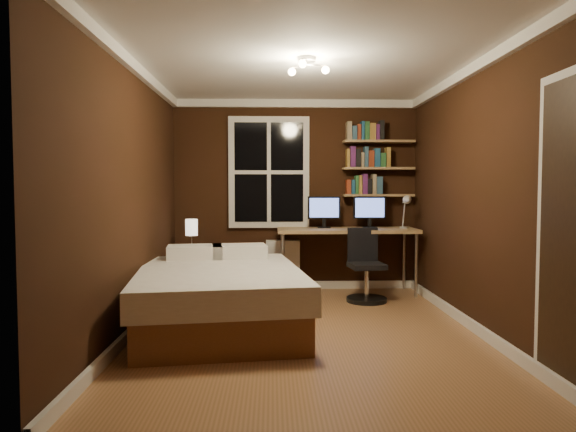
{
  "coord_description": "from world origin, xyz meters",
  "views": [
    {
      "loc": [
        -0.31,
        -4.71,
        1.33
      ],
      "look_at": [
        -0.15,
        0.45,
        1.06
      ],
      "focal_mm": 32.0,
      "sensor_mm": 36.0,
      "label": 1
    }
  ],
  "objects_px": {
    "nightstand": "(192,276)",
    "radiator": "(283,265)",
    "office_chair": "(366,275)",
    "desk": "(347,233)",
    "desk_lamp": "(405,211)",
    "monitor_right": "(370,212)",
    "bedside_lamp": "(192,237)",
    "monitor_left": "(324,212)",
    "bed": "(220,296)"
  },
  "relations": [
    {
      "from": "monitor_left",
      "to": "office_chair",
      "type": "height_order",
      "value": "monitor_left"
    },
    {
      "from": "radiator",
      "to": "desk_lamp",
      "type": "relative_size",
      "value": 1.5
    },
    {
      "from": "bed",
      "to": "monitor_right",
      "type": "xyz_separation_m",
      "value": [
        1.76,
        1.65,
        0.73
      ]
    },
    {
      "from": "bedside_lamp",
      "to": "desk",
      "type": "xyz_separation_m",
      "value": [
        1.93,
        0.16,
        0.03
      ]
    },
    {
      "from": "monitor_left",
      "to": "desk_lamp",
      "type": "bearing_deg",
      "value": -10.07
    },
    {
      "from": "radiator",
      "to": "desk_lamp",
      "type": "xyz_separation_m",
      "value": [
        1.53,
        -0.32,
        0.72
      ]
    },
    {
      "from": "bed",
      "to": "monitor_right",
      "type": "distance_m",
      "value": 2.52
    },
    {
      "from": "office_chair",
      "to": "radiator",
      "type": "bearing_deg",
      "value": 137.85
    },
    {
      "from": "nightstand",
      "to": "bedside_lamp",
      "type": "height_order",
      "value": "bedside_lamp"
    },
    {
      "from": "monitor_left",
      "to": "desk_lamp",
      "type": "height_order",
      "value": "desk_lamp"
    },
    {
      "from": "nightstand",
      "to": "desk_lamp",
      "type": "height_order",
      "value": "desk_lamp"
    },
    {
      "from": "desk",
      "to": "office_chair",
      "type": "height_order",
      "value": "office_chair"
    },
    {
      "from": "monitor_right",
      "to": "bedside_lamp",
      "type": "bearing_deg",
      "value": -173.64
    },
    {
      "from": "bedside_lamp",
      "to": "monitor_right",
      "type": "bearing_deg",
      "value": 6.36
    },
    {
      "from": "desk",
      "to": "monitor_right",
      "type": "height_order",
      "value": "monitor_right"
    },
    {
      "from": "monitor_right",
      "to": "office_chair",
      "type": "xyz_separation_m",
      "value": [
        -0.14,
        -0.54,
        -0.72
      ]
    },
    {
      "from": "bedside_lamp",
      "to": "monitor_right",
      "type": "distance_m",
      "value": 2.27
    },
    {
      "from": "nightstand",
      "to": "desk",
      "type": "distance_m",
      "value": 2.01
    },
    {
      "from": "nightstand",
      "to": "bed",
      "type": "bearing_deg",
      "value": -55.2
    },
    {
      "from": "nightstand",
      "to": "monitor_right",
      "type": "height_order",
      "value": "monitor_right"
    },
    {
      "from": "bed",
      "to": "office_chair",
      "type": "xyz_separation_m",
      "value": [
        1.62,
        1.11,
        0.01
      ]
    },
    {
      "from": "nightstand",
      "to": "office_chair",
      "type": "relative_size",
      "value": 0.61
    },
    {
      "from": "nightstand",
      "to": "office_chair",
      "type": "xyz_separation_m",
      "value": [
        2.1,
        -0.29,
        0.05
      ]
    },
    {
      "from": "nightstand",
      "to": "desk_lamp",
      "type": "xyz_separation_m",
      "value": [
        2.66,
        0.07,
        0.79
      ]
    },
    {
      "from": "bedside_lamp",
      "to": "desk_lamp",
      "type": "distance_m",
      "value": 2.68
    },
    {
      "from": "radiator",
      "to": "monitor_left",
      "type": "relative_size",
      "value": 1.58
    },
    {
      "from": "bedside_lamp",
      "to": "office_chair",
      "type": "relative_size",
      "value": 0.5
    },
    {
      "from": "desk_lamp",
      "to": "nightstand",
      "type": "bearing_deg",
      "value": -178.47
    },
    {
      "from": "bedside_lamp",
      "to": "desk",
      "type": "height_order",
      "value": "bedside_lamp"
    },
    {
      "from": "nightstand",
      "to": "radiator",
      "type": "height_order",
      "value": "radiator"
    },
    {
      "from": "radiator",
      "to": "desk",
      "type": "relative_size",
      "value": 0.38
    },
    {
      "from": "bed",
      "to": "monitor_right",
      "type": "height_order",
      "value": "monitor_right"
    },
    {
      "from": "nightstand",
      "to": "radiator",
      "type": "xyz_separation_m",
      "value": [
        1.13,
        0.39,
        0.07
      ]
    },
    {
      "from": "bedside_lamp",
      "to": "monitor_right",
      "type": "xyz_separation_m",
      "value": [
        2.24,
        0.25,
        0.29
      ]
    },
    {
      "from": "desk",
      "to": "desk_lamp",
      "type": "bearing_deg",
      "value": -7.15
    },
    {
      "from": "bed",
      "to": "monitor_left",
      "type": "xyz_separation_m",
      "value": [
        1.17,
        1.65,
        0.73
      ]
    },
    {
      "from": "monitor_right",
      "to": "radiator",
      "type": "bearing_deg",
      "value": 172.64
    },
    {
      "from": "radiator",
      "to": "desk",
      "type": "bearing_deg",
      "value": -16.01
    },
    {
      "from": "bed",
      "to": "office_chair",
      "type": "distance_m",
      "value": 1.96
    },
    {
      "from": "desk_lamp",
      "to": "office_chair",
      "type": "bearing_deg",
      "value": -147.43
    },
    {
      "from": "desk",
      "to": "nightstand",
      "type": "bearing_deg",
      "value": -175.21
    },
    {
      "from": "bedside_lamp",
      "to": "monitor_left",
      "type": "bearing_deg",
      "value": 8.59
    },
    {
      "from": "radiator",
      "to": "desk",
      "type": "height_order",
      "value": "desk"
    },
    {
      "from": "nightstand",
      "to": "desk",
      "type": "bearing_deg",
      "value": 20.55
    },
    {
      "from": "desk_lamp",
      "to": "desk",
      "type": "bearing_deg",
      "value": 172.85
    },
    {
      "from": "monitor_left",
      "to": "desk_lamp",
      "type": "xyz_separation_m",
      "value": [
        1.01,
        -0.18,
        0.02
      ]
    },
    {
      "from": "monitor_right",
      "to": "office_chair",
      "type": "relative_size",
      "value": 0.48
    },
    {
      "from": "radiator",
      "to": "desk",
      "type": "xyz_separation_m",
      "value": [
        0.81,
        -0.23,
        0.44
      ]
    },
    {
      "from": "desk",
      "to": "desk_lamp",
      "type": "xyz_separation_m",
      "value": [
        0.73,
        -0.09,
        0.28
      ]
    },
    {
      "from": "bedside_lamp",
      "to": "bed",
      "type": "bearing_deg",
      "value": -70.96
    }
  ]
}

